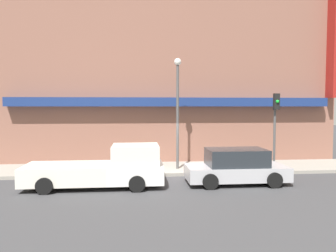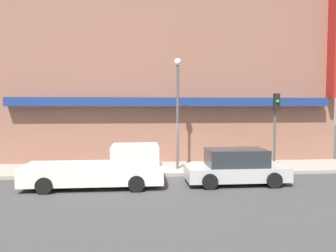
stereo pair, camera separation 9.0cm
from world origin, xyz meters
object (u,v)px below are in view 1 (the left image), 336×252
(fire_hydrant, at_px, (148,164))
(traffic_light, at_px, (275,118))
(pickup_truck, at_px, (104,169))
(parked_car, at_px, (236,167))
(street_lamp, at_px, (178,100))

(fire_hydrant, height_order, traffic_light, traffic_light)
(pickup_truck, relative_size, parked_car, 1.31)
(pickup_truck, bearing_deg, street_lamp, 41.07)
(parked_car, bearing_deg, fire_hydrant, 149.42)
(pickup_truck, bearing_deg, fire_hydrant, 53.76)
(fire_hydrant, height_order, street_lamp, street_lamp)
(fire_hydrant, bearing_deg, traffic_light, -3.82)
(parked_car, bearing_deg, traffic_light, 39.48)
(street_lamp, bearing_deg, traffic_light, -9.31)
(street_lamp, xyz_separation_m, traffic_light, (4.85, -0.80, -0.88))
(pickup_truck, relative_size, street_lamp, 1.01)
(parked_car, relative_size, fire_hydrant, 6.90)
(street_lamp, distance_m, traffic_light, 5.00)
(traffic_light, bearing_deg, street_lamp, 170.69)
(traffic_light, bearing_deg, pickup_truck, -166.48)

